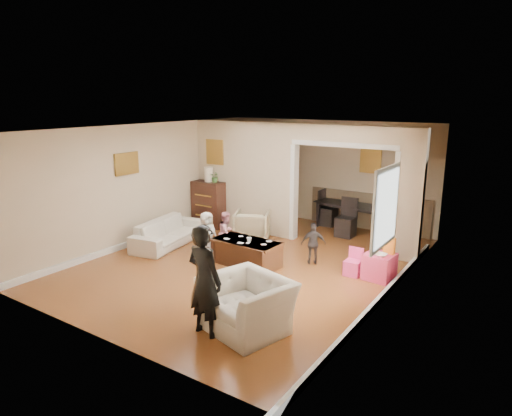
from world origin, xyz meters
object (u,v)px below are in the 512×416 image
Objects in this scene: coffee_cup at (249,240)px; child_kneel_b at (227,233)px; table_lamp at (209,174)px; child_toddler at (313,244)px; play_table at (379,266)px; dining_table at (356,217)px; armchair_back at (252,226)px; cyan_cup at (374,252)px; child_kneel_a at (207,235)px; sofa at (168,232)px; dresser at (210,204)px; adult_person at (205,280)px; armchair_front at (247,305)px; coffee_table at (246,252)px.

child_kneel_b is at bearing 156.37° from coffee_cup.
child_toddler is (3.36, -0.97, -0.90)m from table_lamp.
play_table is 0.26× the size of dining_table.
armchair_back reaches higher than cyan_cup.
play_table is at bearing 18.77° from coffee_cup.
table_lamp is at bearing 167.94° from play_table.
child_kneel_a is at bearing -173.99° from coffee_cup.
cyan_cup is at bearing 18.39° from coffee_cup.
sofa is 5.25× the size of table_lamp.
dresser is (-0.19, 1.66, 0.29)m from sofa.
adult_person reaches higher than play_table.
dining_table reaches higher than sofa.
armchair_front is 0.60× the size of dining_table.
armchair_back is 1.92m from table_lamp.
armchair_front reaches higher than dining_table.
sofa is at bearing 177.06° from coffee_cup.
armchair_front is 14.12× the size of cyan_cup.
armchair_front is 5.40m from table_lamp.
adult_person is at bearing -124.99° from child_kneel_a.
table_lamp reaches higher than cyan_cup.
table_lamp is 5.38m from adult_person.
dresser is 3.50m from child_toddler.
adult_person is (1.03, -2.46, 0.53)m from coffee_table.
table_lamp is 0.44× the size of child_toddler.
table_lamp is 0.38× the size of child_kneel_a.
dresser is 2.15m from child_kneel_b.
child_toddler is at bearing -16.11° from table_lamp.
child_kneel_b is at bearing -41.40° from table_lamp.
child_toddler reaches higher than coffee_cup.
cyan_cup is at bearing -12.91° from dresser.
table_lamp is at bearing 167.09° from cyan_cup.
child_kneel_a is (-3.22, -0.87, 0.25)m from play_table.
child_kneel_a reaches higher than dining_table.
play_table is (4.68, -1.00, -1.08)m from table_lamp.
adult_person is at bearing -111.52° from cyan_cup.
coffee_cup is 0.20× the size of play_table.
armchair_front is 5.49m from dining_table.
dining_table is at bearing -82.32° from adult_person.
child_toddler is (3.17, 0.69, 0.13)m from sofa.
coffee_table is 13.43× the size of coffee_cup.
table_lamp is (0.00, 0.00, 0.74)m from dresser.
adult_person reaches higher than cyan_cup.
child_kneel_a reaches higher than coffee_cup.
child_kneel_a is 2.10m from child_toddler.
child_kneel_b is at bearing -2.61° from child_kneel_a.
play_table is at bearing -96.37° from child_kneel_b.
coffee_table is at bearing -163.07° from play_table.
child_kneel_b is (-2.97, -0.37, -0.06)m from cyan_cup.
play_table is 0.55× the size of child_kneel_b.
child_kneel_a reaches higher than armchair_front.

